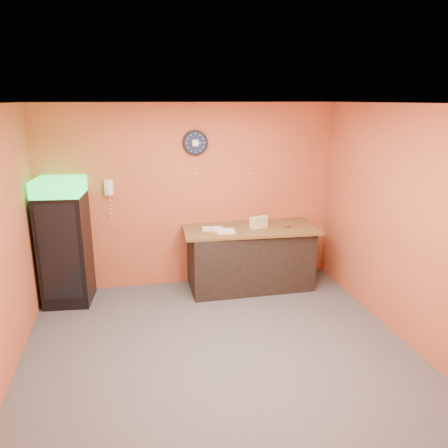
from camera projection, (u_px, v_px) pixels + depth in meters
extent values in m
plane|color=#47474C|center=(217.00, 346.00, 5.22)|extent=(4.50, 4.50, 0.00)
cube|color=#D15C3B|center=(191.00, 196.00, 6.71)|extent=(4.50, 0.02, 2.80)
cube|color=#D15C3B|center=(398.00, 222.00, 5.30)|extent=(0.02, 4.00, 2.80)
cube|color=white|center=(216.00, 103.00, 4.45)|extent=(4.50, 4.00, 0.02)
cube|color=black|center=(66.00, 250.00, 6.17)|extent=(0.70, 0.70, 1.58)
cube|color=#1BEB44|center=(59.00, 187.00, 5.92)|extent=(0.70, 0.70, 0.23)
cube|color=black|center=(65.00, 252.00, 5.86)|extent=(0.52, 0.07, 1.36)
cube|color=black|center=(250.00, 258.00, 6.76)|extent=(1.85, 0.82, 0.92)
cylinder|color=black|center=(195.00, 143.00, 6.48)|extent=(0.38, 0.05, 0.38)
cylinder|color=#0F1433|center=(195.00, 143.00, 6.46)|extent=(0.32, 0.01, 0.32)
cube|color=white|center=(196.00, 143.00, 6.45)|extent=(0.09, 0.00, 0.09)
cube|color=white|center=(109.00, 188.00, 6.37)|extent=(0.12, 0.07, 0.23)
cube|color=white|center=(109.00, 188.00, 6.32)|extent=(0.05, 0.04, 0.18)
cube|color=brown|center=(250.00, 229.00, 6.63)|extent=(2.07, 1.02, 0.04)
cube|color=beige|center=(259.00, 226.00, 6.58)|extent=(0.30, 0.18, 0.06)
cube|color=beige|center=(259.00, 222.00, 6.57)|extent=(0.30, 0.18, 0.06)
cube|color=beige|center=(259.00, 219.00, 6.55)|extent=(0.30, 0.18, 0.06)
cube|color=silver|center=(226.00, 232.00, 6.33)|extent=(0.28, 0.14, 0.04)
cube|color=silver|center=(224.00, 230.00, 6.41)|extent=(0.31, 0.20, 0.04)
cube|color=silver|center=(212.00, 229.00, 6.49)|extent=(0.31, 0.14, 0.04)
cylinder|color=silver|center=(253.00, 225.00, 6.67)|extent=(0.06, 0.06, 0.06)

